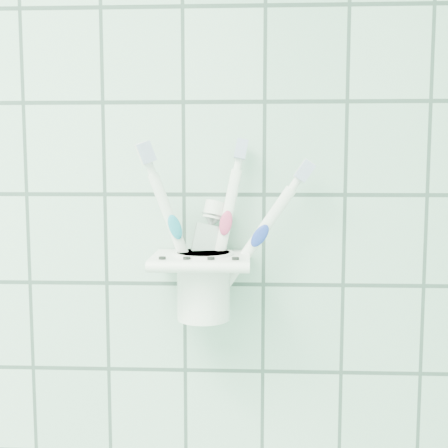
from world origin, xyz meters
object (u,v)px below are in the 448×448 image
cup (204,282)px  toothbrush_blue (208,223)px  toothbrush_orange (208,221)px  toothpaste_tube (193,247)px  holder_bracket (201,262)px  toothbrush_pink (204,222)px

cup → toothbrush_blue: 0.07m
toothbrush_orange → toothpaste_tube: (-0.02, -0.01, -0.03)m
toothbrush_orange → toothpaste_tube: bearing=-159.1°
toothbrush_orange → toothbrush_blue: bearing=-97.1°
toothpaste_tube → toothbrush_orange: bearing=14.5°
holder_bracket → toothpaste_tube: 0.02m
holder_bracket → cup: 0.03m
holder_bracket → toothbrush_blue: size_ratio=0.54×
toothbrush_blue → toothpaste_tube: (-0.02, -0.00, -0.03)m
holder_bracket → cup: bearing=55.8°
toothbrush_pink → toothpaste_tube: 0.03m
cup → toothbrush_orange: size_ratio=0.39×
toothbrush_orange → toothpaste_tube: size_ratio=1.43×
toothbrush_orange → cup: bearing=-116.7°
toothbrush_blue → toothpaste_tube: bearing=-175.5°
toothbrush_orange → toothpaste_tube: 0.04m
toothbrush_pink → holder_bracket: bearing=-142.8°
toothbrush_blue → cup: bearing=-132.1°
toothbrush_pink → toothbrush_orange: size_ratio=1.03×
holder_bracket → toothbrush_blue: (0.01, 0.01, 0.05)m
toothbrush_pink → toothbrush_orange: bearing=23.5°
toothbrush_pink → toothpaste_tube: size_ratio=1.47×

